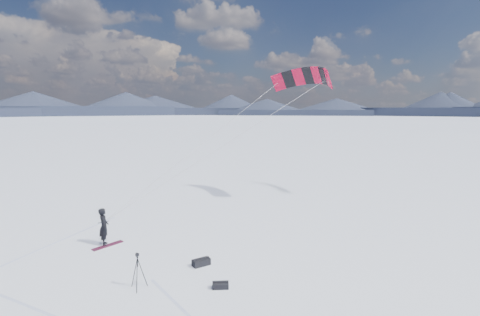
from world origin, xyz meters
name	(u,v)px	position (x,y,z in m)	size (l,w,h in m)	color
ground	(124,281)	(0.00, 0.00, 0.00)	(1800.00, 1800.00, 0.00)	white
horizon_hills	(118,177)	(0.00, 0.00, 4.31)	(704.47, 706.88, 9.95)	black
snow_tracks	(70,289)	(-1.98, 0.09, 0.00)	(13.93, 9.84, 0.01)	#ABB6D9
snowkiter	(105,245)	(-0.65, 4.32, 0.00)	(0.71, 0.46, 1.94)	black
snowboard	(108,245)	(-0.51, 4.13, 0.02)	(1.61, 0.30, 0.04)	maroon
tripod	(138,266)	(0.51, -0.83, 0.92)	(0.62, 0.64, 1.44)	black
gear_bag_a	(201,262)	(3.31, 0.20, 0.16)	(0.84, 0.50, 0.35)	black
gear_bag_b	(221,285)	(3.47, -2.00, 0.13)	(0.70, 0.49, 0.29)	black
power_kite	(304,79)	(13.59, 8.45, 9.10)	(15.49, 6.80, 8.75)	red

